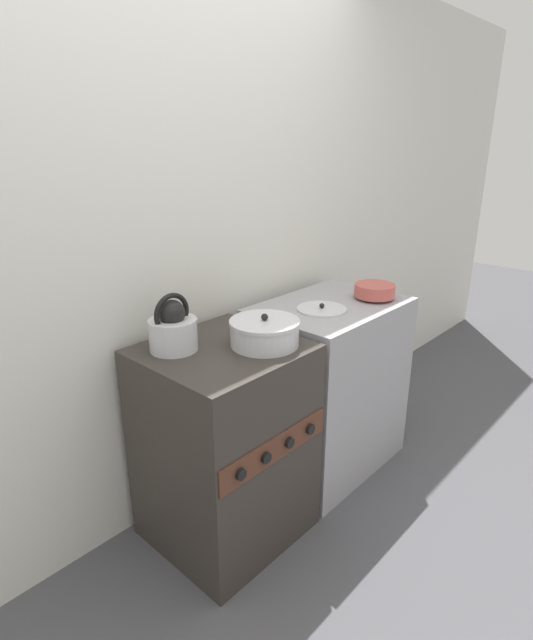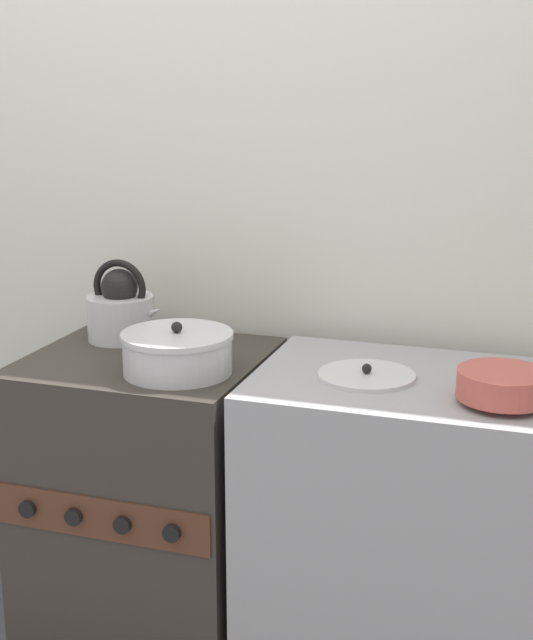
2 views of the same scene
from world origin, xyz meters
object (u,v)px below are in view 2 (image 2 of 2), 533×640
kettle (121,310)px  enamel_bowl (503,385)px  stove (152,507)px  cooking_pot (177,352)px  loose_pot_lid (367,375)px

kettle → enamel_bowl: 1.09m
stove → cooking_pot: cooking_pot is taller
loose_pot_lid → stove: bearing=176.5°
stove → enamel_bowl: size_ratio=4.35×
kettle → loose_pot_lid: size_ratio=0.98×
kettle → enamel_bowl: (1.06, -0.25, -0.03)m
enamel_bowl → loose_pot_lid: bearing=164.7°
stove → kettle: kettle is taller
stove → cooking_pot: (0.14, -0.10, 0.49)m
stove → enamel_bowl: 1.06m
loose_pot_lid → cooking_pot: bearing=-172.1°
kettle → cooking_pot: (0.27, -0.23, -0.03)m
cooking_pot → enamel_bowl: bearing=-1.7°
loose_pot_lid → enamel_bowl: bearing=-15.3°
stove → kettle: 0.56m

